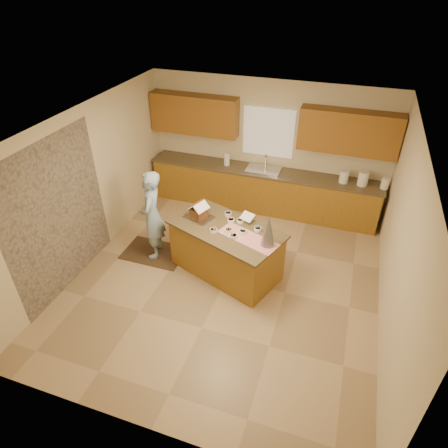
% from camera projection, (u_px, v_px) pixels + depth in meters
% --- Properties ---
extents(floor, '(5.50, 5.50, 0.00)m').
position_uv_depth(floor, '(226.00, 279.00, 6.75)').
color(floor, tan).
rests_on(floor, ground).
extents(ceiling, '(5.50, 5.50, 0.00)m').
position_uv_depth(ceiling, '(226.00, 128.00, 5.23)').
color(ceiling, silver).
rests_on(ceiling, floor).
extents(wall_back, '(5.50, 5.50, 0.00)m').
position_uv_depth(wall_back, '(268.00, 146.00, 8.14)').
color(wall_back, beige).
rests_on(wall_back, floor).
extents(wall_front, '(5.50, 5.50, 0.00)m').
position_uv_depth(wall_front, '(137.00, 357.00, 3.84)').
color(wall_front, beige).
rests_on(wall_front, floor).
extents(wall_left, '(5.50, 5.50, 0.00)m').
position_uv_depth(wall_left, '(87.00, 188.00, 6.65)').
color(wall_left, beige).
rests_on(wall_left, floor).
extents(wall_right, '(5.50, 5.50, 0.00)m').
position_uv_depth(wall_right, '(400.00, 245.00, 5.33)').
color(wall_right, beige).
rests_on(wall_right, floor).
extents(stone_accent, '(0.00, 2.50, 2.50)m').
position_uv_depth(stone_accent, '(58.00, 217.00, 6.08)').
color(stone_accent, gray).
rests_on(stone_accent, wall_left).
extents(window_curtain, '(1.05, 0.03, 1.00)m').
position_uv_depth(window_curtain, '(268.00, 132.00, 7.95)').
color(window_curtain, white).
rests_on(window_curtain, wall_back).
extents(back_counter_base, '(4.80, 0.60, 0.88)m').
position_uv_depth(back_counter_base, '(262.00, 191.00, 8.42)').
color(back_counter_base, '#A07221').
rests_on(back_counter_base, floor).
extents(back_counter_top, '(4.85, 0.63, 0.04)m').
position_uv_depth(back_counter_top, '(263.00, 171.00, 8.16)').
color(back_counter_top, brown).
rests_on(back_counter_top, back_counter_base).
extents(upper_cabinet_left, '(1.85, 0.35, 0.80)m').
position_uv_depth(upper_cabinet_left, '(194.00, 114.00, 8.10)').
color(upper_cabinet_left, brown).
rests_on(upper_cabinet_left, wall_back).
extents(upper_cabinet_right, '(1.85, 0.35, 0.80)m').
position_uv_depth(upper_cabinet_right, '(349.00, 132.00, 7.28)').
color(upper_cabinet_right, brown).
rests_on(upper_cabinet_right, wall_back).
extents(sink, '(0.70, 0.45, 0.12)m').
position_uv_depth(sink, '(263.00, 172.00, 8.17)').
color(sink, silver).
rests_on(sink, back_counter_top).
extents(faucet, '(0.03, 0.03, 0.28)m').
position_uv_depth(faucet, '(266.00, 161.00, 8.21)').
color(faucet, silver).
rests_on(faucet, back_counter_top).
extents(island_base, '(2.00, 1.47, 0.88)m').
position_uv_depth(island_base, '(226.00, 251.00, 6.69)').
color(island_base, '#A07221').
rests_on(island_base, floor).
extents(island_top, '(2.10, 1.57, 0.04)m').
position_uv_depth(island_top, '(226.00, 229.00, 6.43)').
color(island_top, brown).
rests_on(island_top, island_base).
extents(table_runner, '(1.06, 0.69, 0.01)m').
position_uv_depth(table_runner, '(248.00, 238.00, 6.19)').
color(table_runner, red).
rests_on(table_runner, island_top).
extents(baking_tray, '(0.55, 0.48, 0.02)m').
position_uv_depth(baking_tray, '(199.00, 217.00, 6.67)').
color(baking_tray, silver).
rests_on(baking_tray, island_top).
extents(cookbook, '(0.27, 0.24, 0.09)m').
position_uv_depth(cookbook, '(247.00, 217.00, 6.54)').
color(cookbook, white).
rests_on(cookbook, island_top).
extents(tinsel_tree, '(0.28, 0.28, 0.55)m').
position_uv_depth(tinsel_tree, '(268.00, 230.00, 5.89)').
color(tinsel_tree, '#A6A6B1').
rests_on(tinsel_tree, island_top).
extents(rug, '(1.13, 0.74, 0.01)m').
position_uv_depth(rug, '(154.00, 253.00, 7.35)').
color(rug, black).
rests_on(rug, floor).
extents(boy, '(0.54, 0.69, 1.67)m').
position_uv_depth(boy, '(152.00, 215.00, 6.86)').
color(boy, '#8BA8C6').
rests_on(boy, rug).
extents(canister_a, '(0.17, 0.17, 0.24)m').
position_uv_depth(canister_a, '(344.00, 177.00, 7.65)').
color(canister_a, white).
rests_on(canister_a, back_counter_top).
extents(canister_b, '(0.20, 0.20, 0.28)m').
position_uv_depth(canister_b, '(363.00, 179.00, 7.55)').
color(canister_b, white).
rests_on(canister_b, back_counter_top).
extents(canister_c, '(0.15, 0.15, 0.22)m').
position_uv_depth(canister_c, '(385.00, 183.00, 7.46)').
color(canister_c, white).
rests_on(canister_c, back_counter_top).
extents(paper_towel, '(0.12, 0.12, 0.26)m').
position_uv_depth(paper_towel, '(227.00, 159.00, 8.29)').
color(paper_towel, white).
rests_on(paper_towel, back_counter_top).
extents(gingerbread_house, '(0.35, 0.36, 0.28)m').
position_uv_depth(gingerbread_house, '(199.00, 211.00, 6.60)').
color(gingerbread_house, '#592F17').
rests_on(gingerbread_house, baking_tray).
extents(candy_bowls, '(0.79, 0.72, 0.05)m').
position_uv_depth(candy_bowls, '(234.00, 227.00, 6.41)').
color(candy_bowls, green).
rests_on(candy_bowls, island_top).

